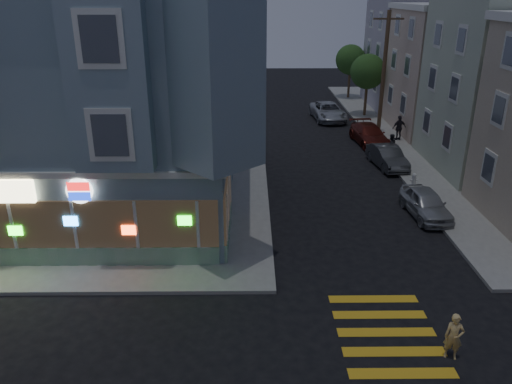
{
  "coord_description": "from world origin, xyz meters",
  "views": [
    {
      "loc": [
        2.08,
        -13.64,
        10.4
      ],
      "look_at": [
        2.29,
        6.07,
        2.44
      ],
      "focal_mm": 35.0,
      "sensor_mm": 36.0,
      "label": 1
    }
  ],
  "objects_px": {
    "parked_car_d": "(328,111)",
    "fire_hydrant": "(414,179)",
    "parked_car_a": "(426,203)",
    "parked_car_c": "(369,135)",
    "street_tree_near": "(368,72)",
    "parked_car_b": "(387,157)",
    "street_tree_far": "(351,60)",
    "pedestrian_b": "(399,128)",
    "pedestrian_a": "(391,146)",
    "utility_pole": "(384,72)",
    "traffic_signal": "(207,189)",
    "running_child": "(454,337)"
  },
  "relations": [
    {
      "from": "running_child",
      "to": "parked_car_d",
      "type": "bearing_deg",
      "value": 105.67
    },
    {
      "from": "parked_car_a",
      "to": "pedestrian_a",
      "type": "bearing_deg",
      "value": 82.21
    },
    {
      "from": "pedestrian_a",
      "to": "parked_car_a",
      "type": "bearing_deg",
      "value": 67.46
    },
    {
      "from": "parked_car_d",
      "to": "fire_hydrant",
      "type": "relative_size",
      "value": 7.38
    },
    {
      "from": "street_tree_near",
      "to": "street_tree_far",
      "type": "distance_m",
      "value": 8.0
    },
    {
      "from": "parked_car_d",
      "to": "parked_car_c",
      "type": "bearing_deg",
      "value": -80.12
    },
    {
      "from": "street_tree_near",
      "to": "parked_car_d",
      "type": "height_order",
      "value": "street_tree_near"
    },
    {
      "from": "pedestrian_b",
      "to": "traffic_signal",
      "type": "xyz_separation_m",
      "value": [
        -12.62,
        -17.7,
        2.25
      ]
    },
    {
      "from": "parked_car_c",
      "to": "fire_hydrant",
      "type": "xyz_separation_m",
      "value": [
        0.6,
        -8.82,
        -0.17
      ]
    },
    {
      "from": "utility_pole",
      "to": "running_child",
      "type": "xyz_separation_m",
      "value": [
        -3.84,
        -25.46,
        -4.04
      ]
    },
    {
      "from": "parked_car_c",
      "to": "parked_car_a",
      "type": "bearing_deg",
      "value": -96.17
    },
    {
      "from": "running_child",
      "to": "pedestrian_b",
      "type": "xyz_separation_m",
      "value": [
        4.84,
        23.47,
        0.3
      ]
    },
    {
      "from": "pedestrian_b",
      "to": "parked_car_c",
      "type": "distance_m",
      "value": 2.39
    },
    {
      "from": "pedestrian_a",
      "to": "parked_car_d",
      "type": "height_order",
      "value": "pedestrian_a"
    },
    {
      "from": "street_tree_far",
      "to": "parked_car_a",
      "type": "xyz_separation_m",
      "value": [
        -1.5,
        -29.17,
        -3.26
      ]
    },
    {
      "from": "utility_pole",
      "to": "traffic_signal",
      "type": "xyz_separation_m",
      "value": [
        -11.62,
        -19.69,
        -1.5
      ]
    },
    {
      "from": "pedestrian_b",
      "to": "parked_car_b",
      "type": "height_order",
      "value": "pedestrian_b"
    },
    {
      "from": "pedestrian_a",
      "to": "pedestrian_b",
      "type": "xyz_separation_m",
      "value": [
        1.7,
        4.18,
        0.12
      ]
    },
    {
      "from": "pedestrian_a",
      "to": "fire_hydrant",
      "type": "distance_m",
      "value": 5.21
    },
    {
      "from": "parked_car_d",
      "to": "fire_hydrant",
      "type": "xyz_separation_m",
      "value": [
        2.54,
        -16.17,
        -0.21
      ]
    },
    {
      "from": "street_tree_near",
      "to": "running_child",
      "type": "bearing_deg",
      "value": -97.32
    },
    {
      "from": "running_child",
      "to": "traffic_signal",
      "type": "distance_m",
      "value": 10.01
    },
    {
      "from": "pedestrian_a",
      "to": "street_tree_near",
      "type": "bearing_deg",
      "value": -112.96
    },
    {
      "from": "street_tree_far",
      "to": "utility_pole",
      "type": "bearing_deg",
      "value": -90.82
    },
    {
      "from": "traffic_signal",
      "to": "running_child",
      "type": "bearing_deg",
      "value": -20.88
    },
    {
      "from": "street_tree_near",
      "to": "parked_car_b",
      "type": "bearing_deg",
      "value": -96.23
    },
    {
      "from": "parked_car_c",
      "to": "pedestrian_a",
      "type": "bearing_deg",
      "value": -86.79
    },
    {
      "from": "parked_car_a",
      "to": "parked_car_c",
      "type": "relative_size",
      "value": 0.82
    },
    {
      "from": "utility_pole",
      "to": "parked_car_a",
      "type": "height_order",
      "value": "utility_pole"
    },
    {
      "from": "street_tree_near",
      "to": "fire_hydrant",
      "type": "xyz_separation_m",
      "value": [
        -0.9,
        -17.36,
        -3.4
      ]
    },
    {
      "from": "street_tree_near",
      "to": "parked_car_d",
      "type": "xyz_separation_m",
      "value": [
        -3.44,
        -1.19,
        -3.19
      ]
    },
    {
      "from": "parked_car_a",
      "to": "parked_car_b",
      "type": "relative_size",
      "value": 0.96
    },
    {
      "from": "parked_car_d",
      "to": "pedestrian_a",
      "type": "bearing_deg",
      "value": -81.89
    },
    {
      "from": "street_tree_near",
      "to": "parked_car_b",
      "type": "xyz_separation_m",
      "value": [
        -1.5,
        -13.74,
        -3.26
      ]
    },
    {
      "from": "traffic_signal",
      "to": "street_tree_far",
      "type": "bearing_deg",
      "value": 86.32
    },
    {
      "from": "street_tree_near",
      "to": "pedestrian_b",
      "type": "bearing_deg",
      "value": -84.28
    },
    {
      "from": "street_tree_near",
      "to": "street_tree_far",
      "type": "relative_size",
      "value": 1.0
    },
    {
      "from": "parked_car_c",
      "to": "fire_hydrant",
      "type": "relative_size",
      "value": 6.65
    },
    {
      "from": "running_child",
      "to": "parked_car_c",
      "type": "relative_size",
      "value": 0.32
    },
    {
      "from": "street_tree_near",
      "to": "pedestrian_a",
      "type": "distance_m",
      "value": 12.56
    },
    {
      "from": "parked_car_d",
      "to": "fire_hydrant",
      "type": "distance_m",
      "value": 16.37
    },
    {
      "from": "pedestrian_a",
      "to": "traffic_signal",
      "type": "height_order",
      "value": "traffic_signal"
    },
    {
      "from": "parked_car_a",
      "to": "parked_car_d",
      "type": "relative_size",
      "value": 0.74
    },
    {
      "from": "parked_car_c",
      "to": "traffic_signal",
      "type": "xyz_separation_m",
      "value": [
        -10.32,
        -17.16,
        2.6
      ]
    },
    {
      "from": "parked_car_d",
      "to": "street_tree_far",
      "type": "bearing_deg",
      "value": 64.53
    },
    {
      "from": "street_tree_far",
      "to": "parked_car_a",
      "type": "bearing_deg",
      "value": -92.94
    },
    {
      "from": "parked_car_a",
      "to": "street_tree_far",
      "type": "bearing_deg",
      "value": 83.08
    },
    {
      "from": "pedestrian_b",
      "to": "parked_car_c",
      "type": "relative_size",
      "value": 0.38
    },
    {
      "from": "street_tree_near",
      "to": "pedestrian_b",
      "type": "xyz_separation_m",
      "value": [
        0.8,
        -7.99,
        -2.88
      ]
    },
    {
      "from": "utility_pole",
      "to": "parked_car_a",
      "type": "bearing_deg",
      "value": -94.9
    }
  ]
}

